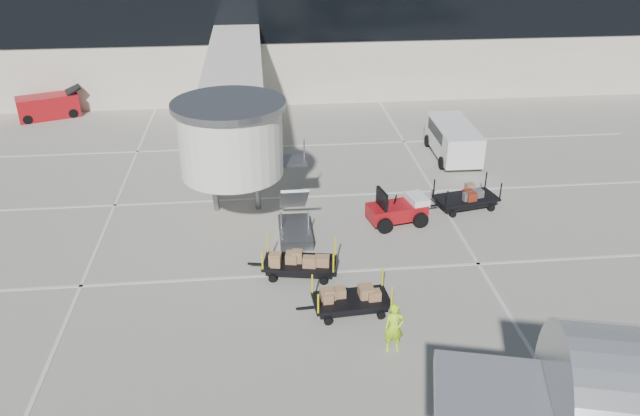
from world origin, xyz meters
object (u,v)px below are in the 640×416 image
at_px(box_cart_far, 299,263).
at_px(minivan, 453,137).
at_px(baggage_tug, 398,210).
at_px(ground_worker, 394,328).
at_px(belt_loader, 49,107).
at_px(box_cart_near, 354,300).
at_px(suitcase_cart, 467,199).

xyz_separation_m(box_cart_far, minivan, (9.64, 11.54, 0.62)).
bearing_deg(baggage_tug, ground_worker, -115.06).
bearing_deg(baggage_tug, belt_loader, 128.07).
bearing_deg(box_cart_near, minivan, 56.72).
xyz_separation_m(suitcase_cart, belt_loader, (-23.88, 15.90, 0.26)).
bearing_deg(box_cart_far, ground_worker, -49.87).
bearing_deg(box_cart_near, box_cart_far, 119.69).
relative_size(suitcase_cart, ground_worker, 2.04).
distance_m(box_cart_near, ground_worker, 2.49).
relative_size(baggage_tug, suitcase_cart, 0.78).
bearing_deg(minivan, baggage_tug, -120.99).
bearing_deg(suitcase_cart, box_cart_near, -142.79).
bearing_deg(ground_worker, baggage_tug, 77.24).
bearing_deg(baggage_tug, suitcase_cart, 5.14).
distance_m(suitcase_cart, ground_worker, 11.45).
xyz_separation_m(box_cart_near, box_cart_far, (-1.80, 2.67, 0.03)).
relative_size(baggage_tug, belt_loader, 0.66).
bearing_deg(minivan, suitcase_cart, -99.02).
xyz_separation_m(baggage_tug, ground_worker, (-2.06, -8.82, 0.27)).
relative_size(box_cart_far, minivan, 0.71).
distance_m(suitcase_cart, belt_loader, 28.69).
distance_m(ground_worker, belt_loader, 31.59).
bearing_deg(box_cart_near, ground_worker, -70.43).
distance_m(minivan, belt_loader, 26.74).
xyz_separation_m(baggage_tug, suitcase_cart, (3.62, 1.11, -0.14)).
relative_size(baggage_tug, minivan, 0.56).
xyz_separation_m(suitcase_cart, ground_worker, (-5.68, -9.93, 0.41)).
bearing_deg(suitcase_cart, minivan, 68.13).
relative_size(minivan, belt_loader, 1.17).
bearing_deg(box_cart_near, belt_loader, 121.71).
distance_m(baggage_tug, ground_worker, 9.06).
distance_m(box_cart_far, ground_worker, 5.67).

